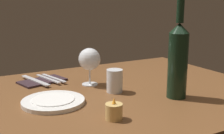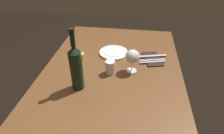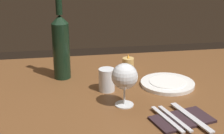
% 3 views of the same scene
% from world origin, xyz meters
% --- Properties ---
extents(dining_table, '(1.30, 0.90, 0.74)m').
position_xyz_m(dining_table, '(0.00, 0.00, 0.65)').
color(dining_table, brown).
rests_on(dining_table, ground).
extents(wine_glass_left, '(0.09, 0.09, 0.15)m').
position_xyz_m(wine_glass_left, '(-0.01, -0.13, 0.85)').
color(wine_glass_left, white).
rests_on(wine_glass_left, dining_table).
extents(wine_bottle, '(0.07, 0.07, 0.37)m').
position_xyz_m(wine_bottle, '(-0.22, 0.17, 0.88)').
color(wine_bottle, black).
rests_on(wine_bottle, dining_table).
extents(water_tumbler, '(0.06, 0.06, 0.09)m').
position_xyz_m(water_tumbler, '(-0.06, 0.01, 0.78)').
color(water_tumbler, white).
rests_on(water_tumbler, dining_table).
extents(votive_candle, '(0.05, 0.05, 0.07)m').
position_xyz_m(votive_candle, '(0.08, 0.24, 0.76)').
color(votive_candle, '#DBB266').
rests_on(votive_candle, dining_table).
extents(dinner_plate, '(0.21, 0.21, 0.02)m').
position_xyz_m(dinner_plate, '(0.19, 0.02, 0.75)').
color(dinner_plate, white).
rests_on(dinner_plate, dining_table).
extents(folded_napkin, '(0.21, 0.15, 0.01)m').
position_xyz_m(folded_napkin, '(0.15, -0.27, 0.74)').
color(folded_napkin, '#2D1E23').
rests_on(folded_napkin, dining_table).
extents(fork_inner, '(0.06, 0.18, 0.00)m').
position_xyz_m(fork_inner, '(0.12, -0.27, 0.75)').
color(fork_inner, silver).
rests_on(fork_inner, folded_napkin).
extents(fork_outer, '(0.06, 0.18, 0.00)m').
position_xyz_m(fork_outer, '(0.10, -0.27, 0.75)').
color(fork_outer, silver).
rests_on(fork_outer, folded_napkin).
extents(table_knife, '(0.07, 0.21, 0.00)m').
position_xyz_m(table_knife, '(0.18, -0.27, 0.75)').
color(table_knife, silver).
rests_on(table_knife, folded_napkin).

